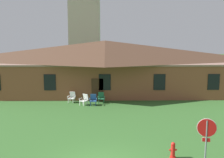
# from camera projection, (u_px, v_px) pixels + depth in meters

# --- Properties ---
(brick_building) EXTENTS (26.42, 10.40, 5.60)m
(brick_building) POSITION_uv_depth(u_px,v_px,m) (105.00, 65.00, 28.75)
(brick_building) COLOR brown
(brick_building) RESTS_ON ground
(dome_tower) EXTENTS (5.18, 5.18, 20.89)m
(dome_tower) POSITION_uv_depth(u_px,v_px,m) (85.00, 16.00, 41.72)
(dome_tower) COLOR #BCB29E
(dome_tower) RESTS_ON ground
(stop_sign) EXTENTS (0.78, 0.23, 2.37)m
(stop_sign) POSITION_uv_depth(u_px,v_px,m) (206.00, 135.00, 10.76)
(stop_sign) COLOR slate
(stop_sign) RESTS_ON ground
(lawn_chair_by_porch) EXTENTS (0.73, 0.77, 0.96)m
(lawn_chair_by_porch) POSITION_uv_depth(u_px,v_px,m) (72.00, 97.00, 23.53)
(lawn_chair_by_porch) COLOR white
(lawn_chair_by_porch) RESTS_ON ground
(lawn_chair_near_door) EXTENTS (0.85, 0.87, 0.96)m
(lawn_chair_near_door) POSITION_uv_depth(u_px,v_px,m) (84.00, 99.00, 22.54)
(lawn_chair_near_door) COLOR silver
(lawn_chair_near_door) RESTS_ON ground
(lawn_chair_left_end) EXTENTS (0.65, 0.67, 0.96)m
(lawn_chair_left_end) POSITION_uv_depth(u_px,v_px,m) (93.00, 99.00, 22.49)
(lawn_chair_left_end) COLOR #2D5693
(lawn_chair_left_end) RESTS_ON ground
(lawn_chair_middle) EXTENTS (0.66, 0.69, 0.96)m
(lawn_chair_middle) POSITION_uv_depth(u_px,v_px,m) (101.00, 97.00, 23.36)
(lawn_chair_middle) COLOR #28704C
(lawn_chair_middle) RESTS_ON ground
(fire_hydrant) EXTENTS (0.36, 0.28, 0.79)m
(fire_hydrant) POSITION_uv_depth(u_px,v_px,m) (173.00, 151.00, 12.30)
(fire_hydrant) COLOR red
(fire_hydrant) RESTS_ON ground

